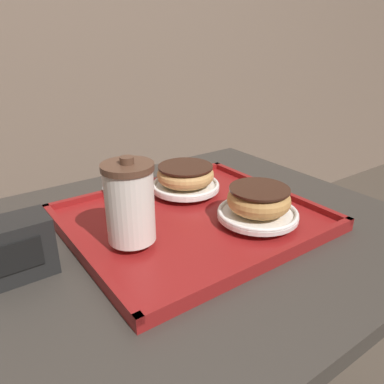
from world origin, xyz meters
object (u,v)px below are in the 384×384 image
(donut_chocolate_glazed, at_px, (259,199))
(napkin_dispenser, at_px, (14,249))
(donut_plain, at_px, (185,174))
(spoon, at_px, (108,193))
(coffee_cup_front, at_px, (130,202))

(donut_chocolate_glazed, height_order, napkin_dispenser, napkin_dispenser)
(donut_chocolate_glazed, xyz_separation_m, napkin_dispenser, (-0.39, 0.10, -0.01))
(donut_chocolate_glazed, xyz_separation_m, donut_plain, (-0.03, 0.19, -0.00))
(napkin_dispenser, bearing_deg, donut_plain, 13.06)
(donut_plain, xyz_separation_m, spoon, (-0.15, 0.07, -0.03))
(coffee_cup_front, xyz_separation_m, spoon, (0.04, 0.19, -0.06))
(donut_chocolate_glazed, xyz_separation_m, spoon, (-0.18, 0.25, -0.03))
(spoon, bearing_deg, coffee_cup_front, -172.90)
(donut_chocolate_glazed, bearing_deg, donut_plain, 99.07)
(donut_chocolate_glazed, bearing_deg, napkin_dispenser, 165.15)
(coffee_cup_front, xyz_separation_m, napkin_dispenser, (-0.17, 0.04, -0.04))
(coffee_cup_front, xyz_separation_m, donut_chocolate_glazed, (0.22, -0.06, -0.03))
(spoon, bearing_deg, napkin_dispenser, 144.98)
(coffee_cup_front, height_order, spoon, coffee_cup_front)
(coffee_cup_front, distance_m, spoon, 0.20)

